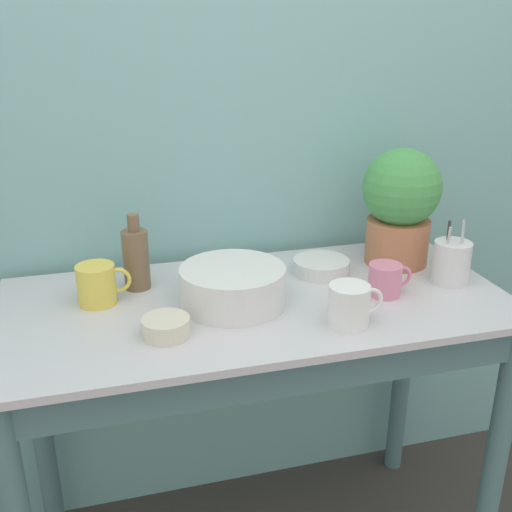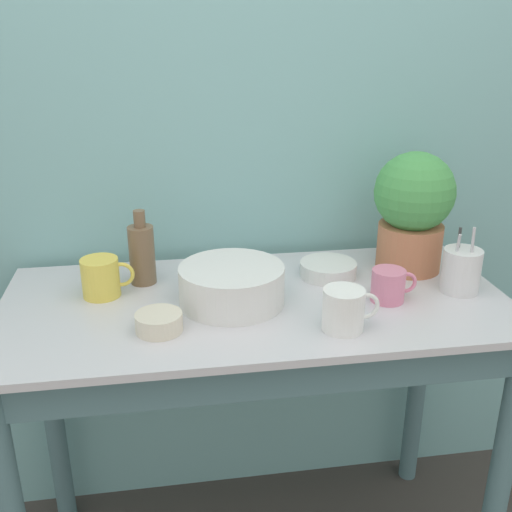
{
  "view_description": "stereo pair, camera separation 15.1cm",
  "coord_description": "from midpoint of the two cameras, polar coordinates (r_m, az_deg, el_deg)",
  "views": [
    {
      "loc": [
        -0.37,
        -1.04,
        1.56
      ],
      "look_at": [
        0.0,
        0.31,
        1.01
      ],
      "focal_mm": 42.0,
      "sensor_mm": 36.0,
      "label": 1
    },
    {
      "loc": [
        -0.22,
        -1.07,
        1.56
      ],
      "look_at": [
        0.0,
        0.31,
        1.01
      ],
      "focal_mm": 42.0,
      "sensor_mm": 36.0,
      "label": 2
    }
  ],
  "objects": [
    {
      "name": "wall_back",
      "position": [
        1.8,
        0.58,
        10.0
      ],
      "size": [
        6.0,
        0.05,
        2.4
      ],
      "color": "#7AB2B2",
      "rests_on": "ground_plane"
    },
    {
      "name": "counter_table",
      "position": [
        1.63,
        2.83,
        -10.58
      ],
      "size": [
        1.31,
        0.62,
        0.89
      ],
      "color": "slate",
      "rests_on": "ground_plane"
    },
    {
      "name": "potted_plant",
      "position": [
        1.76,
        17.13,
        4.36
      ],
      "size": [
        0.22,
        0.22,
        0.34
      ],
      "color": "#B7704C",
      "rests_on": "counter_table"
    },
    {
      "name": "bowl_wash_large",
      "position": [
        1.51,
        0.52,
        -2.83
      ],
      "size": [
        0.27,
        0.27,
        0.1
      ],
      "color": "silver",
      "rests_on": "counter_table"
    },
    {
      "name": "bottle_tall",
      "position": [
        1.63,
        -8.24,
        0.22
      ],
      "size": [
        0.07,
        0.07,
        0.21
      ],
      "color": "brown",
      "rests_on": "counter_table"
    },
    {
      "name": "mug_white",
      "position": [
        1.41,
        11.46,
        -5.09
      ],
      "size": [
        0.14,
        0.1,
        0.1
      ],
      "color": "white",
      "rests_on": "counter_table"
    },
    {
      "name": "mug_pink",
      "position": [
        1.58,
        15.24,
        -2.76
      ],
      "size": [
        0.12,
        0.09,
        0.08
      ],
      "color": "pink",
      "rests_on": "counter_table"
    },
    {
      "name": "mug_yellow",
      "position": [
        1.58,
        -11.9,
        -2.07
      ],
      "size": [
        0.14,
        0.1,
        0.1
      ],
      "color": "#E5CC4C",
      "rests_on": "counter_table"
    },
    {
      "name": "bowl_small_cream",
      "position": [
        1.4,
        -6.19,
        -6.36
      ],
      "size": [
        0.11,
        0.11,
        0.04
      ],
      "color": "beige",
      "rests_on": "counter_table"
    },
    {
      "name": "bowl_small_enamel_white",
      "position": [
        1.7,
        9.41,
        -1.29
      ],
      "size": [
        0.16,
        0.16,
        0.04
      ],
      "color": "silver",
      "rests_on": "counter_table"
    },
    {
      "name": "utensil_cup",
      "position": [
        1.69,
        21.41,
        -1.33
      ],
      "size": [
        0.1,
        0.1,
        0.18
      ],
      "color": "silver",
      "rests_on": "counter_table"
    }
  ]
}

